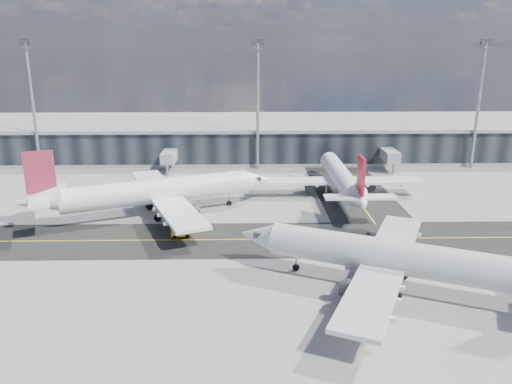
# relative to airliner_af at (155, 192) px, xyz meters

# --- Properties ---
(ground) EXTENTS (300.00, 300.00, 0.00)m
(ground) POSITION_rel_airliner_af_xyz_m (17.97, -15.33, -4.10)
(ground) COLOR gray
(ground) RESTS_ON ground
(taxiway_lanes) EXTENTS (180.00, 63.00, 0.03)m
(taxiway_lanes) POSITION_rel_airliner_af_xyz_m (21.89, -4.59, -4.09)
(taxiway_lanes) COLOR black
(taxiway_lanes) RESTS_ON ground
(terminal_concourse) EXTENTS (152.00, 19.80, 8.80)m
(terminal_concourse) POSITION_rel_airliner_af_xyz_m (18.02, 39.61, -0.01)
(terminal_concourse) COLOR black
(terminal_concourse) RESTS_ON ground
(floodlight_masts) EXTENTS (102.50, 0.70, 28.90)m
(floodlight_masts) POSITION_rel_airliner_af_xyz_m (17.97, 32.67, 11.50)
(floodlight_masts) COLOR gray
(floodlight_masts) RESTS_ON ground
(airliner_af) EXTENTS (40.32, 34.89, 12.42)m
(airliner_af) POSITION_rel_airliner_af_xyz_m (0.00, 0.00, 0.00)
(airliner_af) COLOR white
(airliner_af) RESTS_ON ground
(airliner_redtail) EXTENTS (31.88, 37.51, 11.15)m
(airliner_redtail) POSITION_rel_airliner_af_xyz_m (33.09, 9.64, -0.42)
(airliner_redtail) COLOR white
(airliner_redtail) RESTS_ON ground
(airliner_near) EXTENTS (37.97, 32.77, 11.81)m
(airliner_near) POSITION_rel_airliner_af_xyz_m (32.94, -27.21, -0.20)
(airliner_near) COLOR #B8BABD
(airliner_near) RESTS_ON ground
(baggage_tug) EXTENTS (3.03, 1.93, 1.77)m
(baggage_tug) POSITION_rel_airliner_af_xyz_m (5.73, -10.30, -3.22)
(baggage_tug) COLOR #F9EF0D
(baggage_tug) RESTS_ON ground
(service_van) EXTENTS (3.09, 5.24, 1.37)m
(service_van) POSITION_rel_airliner_af_xyz_m (25.47, 20.80, -3.42)
(service_van) COLOR white
(service_van) RESTS_ON ground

